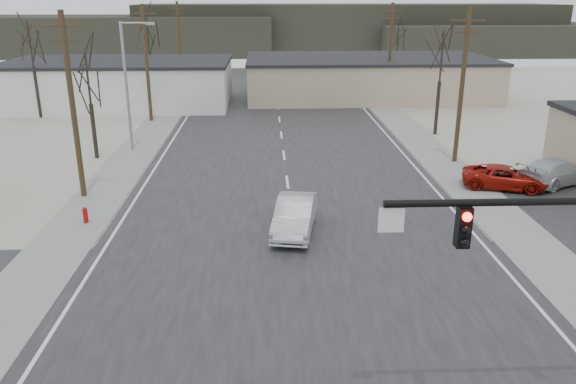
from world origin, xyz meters
The scene contains 27 objects.
ground centered at (0.00, 0.00, 0.00)m, with size 140.00×140.00×0.00m, color silver.
main_road centered at (0.00, 15.00, 0.02)m, with size 18.00×110.00×0.05m, color black.
cross_road centered at (0.00, 0.00, 0.02)m, with size 90.00×10.00×0.04m, color black.
sidewalk_left centered at (-10.60, 20.00, 0.03)m, with size 3.00×90.00×0.06m, color gray.
sidewalk_right centered at (10.60, 20.00, 0.03)m, with size 3.00×90.00×0.06m, color gray.
fire_hydrant centered at (-10.20, 8.00, 0.45)m, with size 0.24×0.24×0.87m.
building_left_far centered at (-16.00, 40.00, 2.26)m, with size 22.30×12.30×4.50m.
building_right_far centered at (10.00, 44.00, 2.15)m, with size 26.30×14.30×4.30m.
upole_left_b centered at (-11.50, 12.00, 5.22)m, with size 2.20×0.30×10.00m.
upole_left_c centered at (-11.50, 32.00, 5.22)m, with size 2.20×0.30×10.00m.
upole_left_d centered at (-11.50, 52.00, 5.22)m, with size 2.20×0.30×10.00m.
upole_right_a centered at (11.50, 18.00, 5.22)m, with size 2.20×0.30×10.00m.
upole_right_b centered at (11.50, 40.00, 5.22)m, with size 2.20×0.30×10.00m.
streetlight_main centered at (-10.80, 22.00, 5.09)m, with size 2.40×0.25×9.00m.
tree_left_near centered at (-13.00, 20.00, 5.23)m, with size 3.30×3.30×7.35m.
tree_right_mid centered at (12.50, 26.00, 5.93)m, with size 3.74×3.74×8.33m.
tree_left_far centered at (-14.00, 46.00, 6.28)m, with size 3.96×3.96×8.82m.
tree_right_far centered at (15.00, 52.00, 5.58)m, with size 3.52×3.52×7.84m.
tree_left_mid centered at (-22.00, 34.00, 6.28)m, with size 3.96×3.96×8.82m.
hill_left centered at (-35.00, 92.00, 3.50)m, with size 70.00×18.00×7.00m, color #333026.
hill_center centered at (15.00, 96.00, 4.50)m, with size 80.00×18.00×9.00m, color #333026.
hill_right centered at (50.00, 90.00, 2.75)m, with size 60.00×18.00×5.50m, color #333026.
sedan_crossing centered at (0.06, 6.57, 0.86)m, with size 1.72×4.92×1.62m, color #ABB0B6.
car_far_a centered at (1.20, 39.97, 0.75)m, with size 1.96×4.83×1.40m, color black.
car_far_b centered at (-2.38, 61.03, 0.73)m, with size 1.61×4.01×1.37m, color black.
car_parked_red centered at (12.58, 12.38, 0.70)m, with size 2.20×4.76×1.32m, color #931008.
car_parked_silver centered at (15.93, 13.00, 0.81)m, with size 2.17×5.35×1.55m, color #B4BABF.
Camera 1 is at (-1.27, -18.05, 10.70)m, focal length 35.00 mm.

